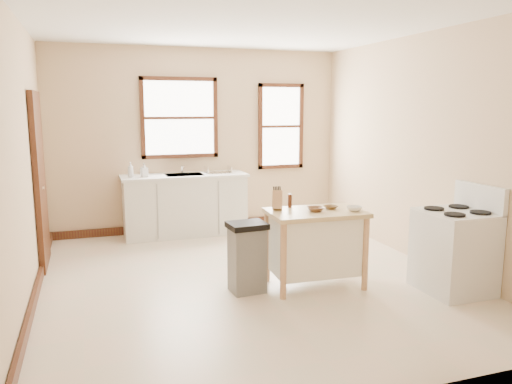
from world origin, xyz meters
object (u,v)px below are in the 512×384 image
soap_bottle_b (144,170)px  soap_bottle_a (131,170)px  gas_stove (455,239)px  pepper_grinder (290,201)px  bowl_a (315,209)px  kitchen_island (315,248)px  bowl_b (331,207)px  trash_bin (247,257)px  knife_block (277,201)px  dish_rack (218,170)px  bowl_c (354,209)px

soap_bottle_b → soap_bottle_a: bearing=158.7°
gas_stove → pepper_grinder: bearing=150.4°
bowl_a → kitchen_island: bearing=50.7°
kitchen_island → bowl_b: size_ratio=7.11×
kitchen_island → trash_bin: bearing=177.6°
kitchen_island → knife_block: size_ratio=5.07×
dish_rack → knife_block: 2.40m
knife_block → pepper_grinder: size_ratio=1.33×
kitchen_island → trash_bin: 0.75m
knife_block → bowl_b: 0.59m
kitchen_island → gas_stove: gas_stove is taller
soap_bottle_a → pepper_grinder: size_ratio=1.46×
knife_block → trash_bin: bearing=-138.3°
bowl_a → bowl_b: size_ratio=1.24×
bowl_b → bowl_c: bowl_c is taller
kitchen_island → trash_bin: size_ratio=1.37×
soap_bottle_a → gas_stove: soap_bottle_a is taller
soap_bottle_a → bowl_a: soap_bottle_a is taller
bowl_a → knife_block: bearing=152.7°
knife_block → bowl_a: bearing=-0.6°
soap_bottle_b → knife_block: (1.14, -2.38, -0.09)m
bowl_c → trash_bin: size_ratio=0.21×
dish_rack → bowl_a: size_ratio=2.16×
kitchen_island → knife_block: knife_block is taller
dish_rack → pepper_grinder: (0.22, -2.32, -0.06)m
bowl_a → gas_stove: 1.48m
knife_block → gas_stove: 1.89m
bowl_b → dish_rack: bearing=103.6°
soap_bottle_a → kitchen_island: soap_bottle_a is taller
bowl_b → kitchen_island: bearing=-168.9°
bowl_c → bowl_a: bearing=162.8°
soap_bottle_a → pepper_grinder: 2.77m
soap_bottle_a → soap_bottle_b: 0.19m
pepper_grinder → bowl_b: (0.39, -0.21, -0.06)m
dish_rack → trash_bin: (-0.33, -2.50, -0.60)m
bowl_c → dish_rack: bearing=106.4°
pepper_grinder → soap_bottle_b: bearing=119.8°
trash_bin → gas_stove: (2.06, -0.67, 0.19)m
bowl_b → trash_bin: size_ratio=0.19×
kitchen_island → bowl_c: size_ratio=6.37×
knife_block → bowl_c: 0.82m
pepper_grinder → bowl_c: 0.70m
dish_rack → bowl_c: dish_rack is taller
trash_bin → soap_bottle_b: bearing=103.3°
soap_bottle_b → bowl_c: soap_bottle_b is taller
bowl_a → dish_rack: bearing=98.8°
soap_bottle_a → knife_block: (1.32, -2.40, -0.10)m
trash_bin → bowl_c: bearing=-14.1°
dish_rack → gas_stove: (1.72, -3.17, -0.41)m
kitchen_island → bowl_a: (-0.02, -0.02, 0.44)m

